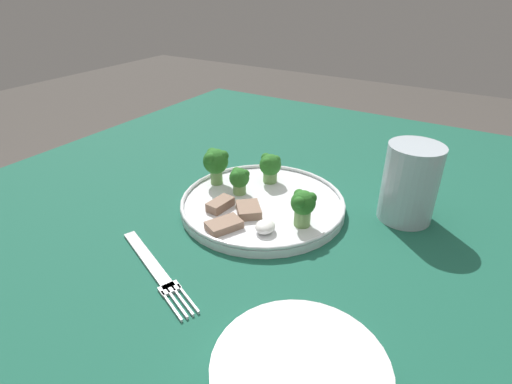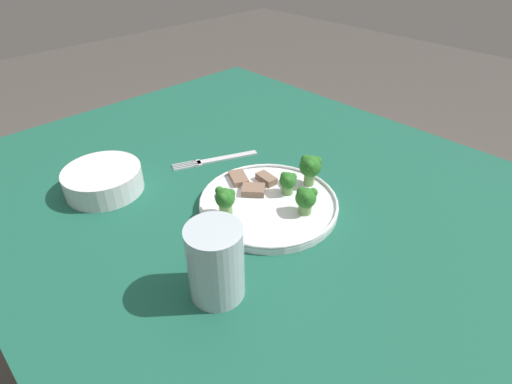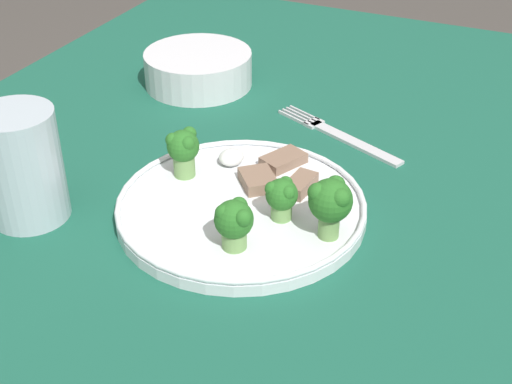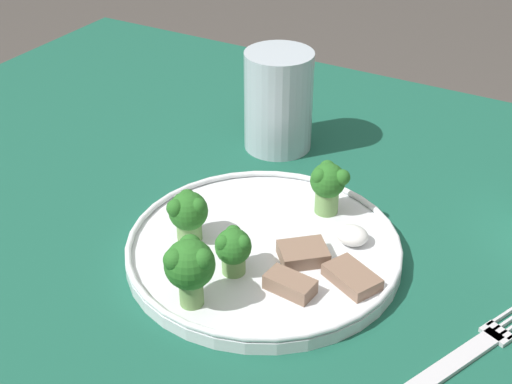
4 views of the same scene
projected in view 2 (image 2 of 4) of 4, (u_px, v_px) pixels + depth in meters
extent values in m
cube|color=#195642|center=(262.00, 199.00, 0.79)|extent=(1.21, 0.95, 0.03)
cylinder|color=brown|center=(239.00, 170.00, 1.55)|extent=(0.06, 0.06, 0.69)
cylinder|color=brown|center=(10.00, 283.00, 1.08)|extent=(0.06, 0.06, 0.69)
cylinder|color=white|center=(269.00, 205.00, 0.74)|extent=(0.25, 0.25, 0.01)
torus|color=white|center=(269.00, 201.00, 0.73)|extent=(0.25, 0.25, 0.01)
cube|color=silver|center=(227.00, 158.00, 0.88)|extent=(0.07, 0.13, 0.00)
cube|color=silver|center=(197.00, 163.00, 0.86)|extent=(0.03, 0.02, 0.00)
cube|color=silver|center=(184.00, 163.00, 0.86)|extent=(0.02, 0.05, 0.00)
cube|color=silver|center=(185.00, 165.00, 0.86)|extent=(0.02, 0.05, 0.00)
cube|color=silver|center=(185.00, 166.00, 0.85)|extent=(0.02, 0.05, 0.00)
cube|color=silver|center=(186.00, 168.00, 0.85)|extent=(0.02, 0.05, 0.00)
cylinder|color=silver|center=(103.00, 180.00, 0.77)|extent=(0.15, 0.15, 0.05)
cylinder|color=white|center=(104.00, 181.00, 0.77)|extent=(0.12, 0.12, 0.04)
cylinder|color=#B2C1CC|center=(216.00, 262.00, 0.54)|extent=(0.08, 0.08, 0.12)
cylinder|color=silver|center=(217.00, 274.00, 0.56)|extent=(0.07, 0.07, 0.06)
cylinder|color=#709E56|center=(306.00, 207.00, 0.70)|extent=(0.02, 0.02, 0.02)
sphere|color=#286B23|center=(307.00, 197.00, 0.69)|extent=(0.04, 0.04, 0.04)
sphere|color=#286B23|center=(302.00, 191.00, 0.69)|extent=(0.02, 0.02, 0.02)
sphere|color=#286B23|center=(306.00, 197.00, 0.68)|extent=(0.02, 0.02, 0.02)
sphere|color=#286B23|center=(313.00, 193.00, 0.69)|extent=(0.02, 0.02, 0.02)
cylinder|color=#709E56|center=(287.00, 189.00, 0.75)|extent=(0.02, 0.02, 0.02)
sphere|color=#286B23|center=(288.00, 181.00, 0.74)|extent=(0.03, 0.03, 0.03)
sphere|color=#286B23|center=(284.00, 175.00, 0.74)|extent=(0.01, 0.01, 0.01)
sphere|color=#286B23|center=(287.00, 180.00, 0.73)|extent=(0.01, 0.01, 0.01)
sphere|color=#286B23|center=(293.00, 177.00, 0.74)|extent=(0.01, 0.01, 0.01)
cylinder|color=#709E56|center=(226.00, 209.00, 0.70)|extent=(0.02, 0.02, 0.02)
sphere|color=#286B23|center=(225.00, 198.00, 0.68)|extent=(0.03, 0.03, 0.03)
sphere|color=#286B23|center=(221.00, 192.00, 0.68)|extent=(0.02, 0.02, 0.02)
sphere|color=#286B23|center=(223.00, 198.00, 0.67)|extent=(0.02, 0.02, 0.02)
sphere|color=#286B23|center=(231.00, 193.00, 0.68)|extent=(0.02, 0.02, 0.02)
cylinder|color=#709E56|center=(309.00, 178.00, 0.77)|extent=(0.02, 0.02, 0.03)
sphere|color=#286B23|center=(310.00, 166.00, 0.76)|extent=(0.04, 0.04, 0.04)
sphere|color=#286B23|center=(306.00, 160.00, 0.76)|extent=(0.02, 0.02, 0.02)
sphere|color=#286B23|center=(310.00, 165.00, 0.74)|extent=(0.02, 0.02, 0.02)
sphere|color=#286B23|center=(317.00, 161.00, 0.75)|extent=(0.02, 0.02, 0.02)
cube|color=#846651|center=(255.00, 191.00, 0.75)|extent=(0.05, 0.05, 0.01)
cube|color=#846651|center=(239.00, 178.00, 0.79)|extent=(0.06, 0.05, 0.01)
cube|color=#846651|center=(266.00, 179.00, 0.78)|extent=(0.04, 0.03, 0.01)
ellipsoid|color=white|center=(225.00, 192.00, 0.74)|extent=(0.03, 0.03, 0.02)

